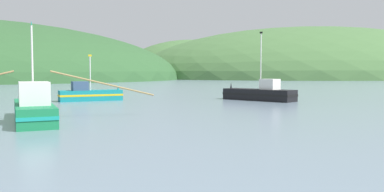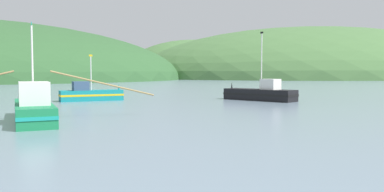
% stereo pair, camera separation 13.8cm
% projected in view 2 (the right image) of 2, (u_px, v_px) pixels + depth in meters
% --- Properties ---
extents(hill_mid_left, '(93.46, 74.77, 47.02)m').
position_uv_depth(hill_mid_left, '(194.00, 76.00, 258.44)').
color(hill_mid_left, '#47703D').
rests_on(hill_mid_left, ground).
extents(hill_far_center, '(183.50, 146.80, 50.76)m').
position_uv_depth(hill_far_center, '(312.00, 78.00, 208.79)').
color(hill_far_center, '#47703D').
rests_on(hill_far_center, ground).
extents(fishing_boat_teal, '(6.97, 3.27, 5.03)m').
position_uv_depth(fishing_boat_teal, '(90.00, 94.00, 43.59)').
color(fishing_boat_teal, '#147F84').
rests_on(fishing_boat_teal, ground).
extents(fishing_boat_green, '(16.23, 10.12, 6.36)m').
position_uv_depth(fishing_boat_green, '(33.00, 108.00, 25.76)').
color(fishing_boat_green, '#197A47').
rests_on(fishing_boat_green, ground).
extents(fishing_boat_black, '(6.56, 8.20, 7.54)m').
position_uv_depth(fishing_boat_black, '(260.00, 94.00, 44.10)').
color(fishing_boat_black, black).
rests_on(fishing_boat_black, ground).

